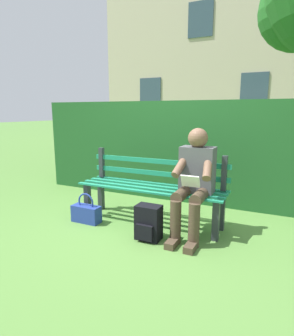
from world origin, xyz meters
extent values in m
plane|color=#517F38|center=(0.00, 0.00, 0.00)|extent=(60.00, 60.00, 0.00)
cube|color=#2D3338|center=(-0.85, 0.16, 0.22)|extent=(0.07, 0.07, 0.45)
cube|color=#2D3338|center=(0.85, 0.16, 0.22)|extent=(0.07, 0.07, 0.45)
cube|color=#2D3338|center=(-0.85, -0.16, 0.22)|extent=(0.07, 0.07, 0.45)
cube|color=#2D3338|center=(0.85, -0.16, 0.22)|extent=(0.07, 0.07, 0.45)
cube|color=#1E8460|center=(0.00, -0.21, 0.46)|extent=(1.85, 0.06, 0.02)
cube|color=#1E8460|center=(0.00, -0.07, 0.46)|extent=(1.85, 0.06, 0.02)
cube|color=#1E8460|center=(0.00, 0.07, 0.46)|extent=(1.85, 0.06, 0.02)
cube|color=#1E8460|center=(0.00, 0.21, 0.46)|extent=(1.85, 0.06, 0.02)
cube|color=#2D3338|center=(-0.85, -0.20, 0.67)|extent=(0.06, 0.06, 0.41)
cube|color=#2D3338|center=(0.85, -0.20, 0.67)|extent=(0.06, 0.06, 0.41)
cube|color=#1E8460|center=(0.00, -0.20, 0.60)|extent=(1.85, 0.02, 0.06)
cube|color=#1E8460|center=(0.00, -0.20, 0.75)|extent=(1.85, 0.02, 0.06)
cube|color=#4C4C51|center=(-0.58, -0.02, 0.73)|extent=(0.38, 0.22, 0.52)
sphere|color=brown|center=(-0.58, 0.00, 1.09)|extent=(0.22, 0.22, 0.22)
cylinder|color=#473828|center=(-0.68, 0.19, 0.49)|extent=(0.13, 0.42, 0.13)
cylinder|color=#473828|center=(-0.48, 0.19, 0.49)|extent=(0.13, 0.42, 0.13)
cylinder|color=#473828|center=(-0.68, 0.40, 0.23)|extent=(0.12, 0.12, 0.47)
cylinder|color=#473828|center=(-0.48, 0.40, 0.23)|extent=(0.12, 0.12, 0.47)
cube|color=#473828|center=(-0.68, 0.48, 0.04)|extent=(0.10, 0.24, 0.07)
cube|color=#473828|center=(-0.48, 0.48, 0.04)|extent=(0.10, 0.24, 0.07)
cylinder|color=brown|center=(-0.73, 0.12, 0.79)|extent=(0.14, 0.32, 0.26)
cylinder|color=brown|center=(-0.43, 0.12, 0.79)|extent=(0.14, 0.32, 0.26)
cube|color=white|center=(-0.58, 0.24, 0.65)|extent=(0.20, 0.07, 0.13)
cube|color=#1E5123|center=(-0.29, -1.35, 0.77)|extent=(5.43, 0.78, 1.53)
sphere|color=#1E5123|center=(1.07, -1.42, 1.22)|extent=(0.62, 0.62, 0.62)
cube|color=#BCAD93|center=(1.57, -9.25, 3.68)|extent=(7.81, 3.28, 7.36)
cube|color=#334756|center=(-0.38, -7.58, 2.06)|extent=(0.90, 0.04, 1.20)
cube|color=#334756|center=(3.52, -7.58, 2.06)|extent=(0.90, 0.04, 1.20)
cube|color=#334756|center=(1.57, -7.58, 4.56)|extent=(0.90, 0.04, 1.20)
cube|color=black|center=(-0.18, 0.44, 0.19)|extent=(0.27, 0.18, 0.38)
cube|color=black|center=(-0.18, 0.55, 0.12)|extent=(0.19, 0.04, 0.17)
cylinder|color=black|center=(-0.26, 0.33, 0.21)|extent=(0.04, 0.04, 0.23)
cylinder|color=black|center=(-0.10, 0.33, 0.21)|extent=(0.04, 0.04, 0.23)
cube|color=navy|center=(0.74, 0.33, 0.11)|extent=(0.37, 0.15, 0.21)
torus|color=navy|center=(0.74, 0.33, 0.26)|extent=(0.23, 0.02, 0.23)
camera|label=1|loc=(-1.43, 3.09, 1.38)|focal=30.58mm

